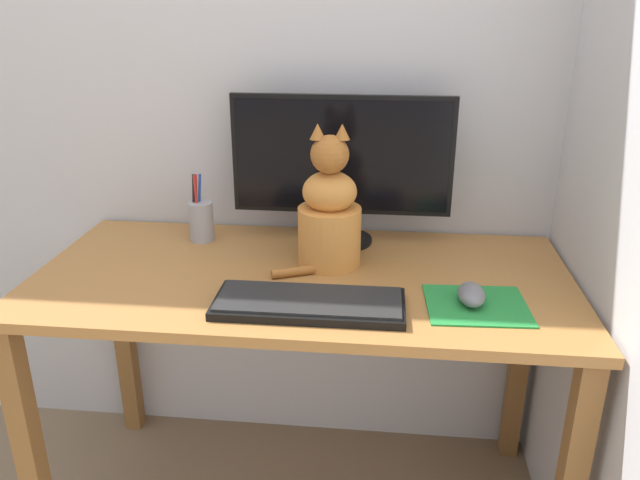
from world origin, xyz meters
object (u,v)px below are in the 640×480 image
(monitor, at_px, (342,163))
(cat, at_px, (329,214))
(computer_mouse_right, at_px, (471,294))
(pen_cup, at_px, (201,220))
(keyboard, at_px, (309,303))

(monitor, height_order, cat, monitor)
(computer_mouse_right, distance_m, cat, 0.39)
(computer_mouse_right, bearing_deg, cat, 150.30)
(monitor, relative_size, cat, 1.63)
(computer_mouse_right, relative_size, cat, 0.29)
(pen_cup, bearing_deg, monitor, 4.40)
(keyboard, xyz_separation_m, cat, (0.02, 0.24, 0.12))
(monitor, relative_size, pen_cup, 3.14)
(keyboard, xyz_separation_m, pen_cup, (-0.34, 0.37, 0.05))
(monitor, distance_m, pen_cup, 0.41)
(keyboard, height_order, cat, cat)
(keyboard, relative_size, cat, 1.16)
(monitor, distance_m, computer_mouse_right, 0.50)
(keyboard, bearing_deg, monitor, 84.25)
(monitor, relative_size, keyboard, 1.41)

